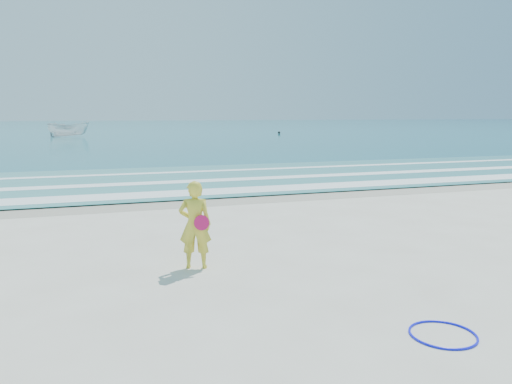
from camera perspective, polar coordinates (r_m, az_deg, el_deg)
name	(u,v)px	position (r m, az deg, el deg)	size (l,w,h in m)	color
ground	(320,298)	(7.74, 7.34, -11.88)	(400.00, 400.00, 0.00)	silver
wet_sand	(196,200)	(16.05, -6.89, -0.96)	(400.00, 2.40, 0.00)	#B2A893
ocean	(102,127)	(111.56, -17.23, 7.14)	(400.00, 190.00, 0.04)	#19727F
shallow	(171,180)	(20.90, -9.73, 1.40)	(400.00, 10.00, 0.01)	#59B7AD
foam_near	(188,193)	(17.29, -7.79, -0.09)	(400.00, 1.40, 0.01)	white
foam_mid	(174,182)	(20.12, -9.37, 1.14)	(400.00, 0.90, 0.01)	white
foam_far	(162,173)	(23.36, -10.71, 2.17)	(400.00, 0.60, 0.01)	white
hoop	(443,334)	(6.88, 20.58, -14.98)	(0.83, 0.83, 0.03)	#0E11FF
boat	(68,129)	(63.21, -20.64, 6.74)	(1.77, 4.71, 1.82)	white
buoy	(279,133)	(67.93, 2.65, 6.80)	(0.36, 0.36, 0.36)	black
woman	(195,225)	(8.94, -6.98, -3.73)	(0.66, 0.53, 1.58)	gold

